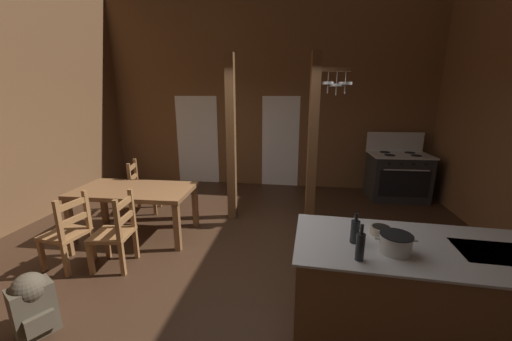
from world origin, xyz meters
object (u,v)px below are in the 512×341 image
object	(u,v)px
dining_table	(134,194)
stockpot_on_counter	(396,243)
kitchen_island	(421,293)
mixing_bowl_on_counter	(381,230)
bottle_tall_on_counter	(360,246)
ladderback_chair_near_window	(116,233)
bottle_short_on_counter	(355,231)
ladderback_chair_at_table_end	(68,233)
stove_range	(397,175)
backpack	(32,303)
ladderback_chair_by_post	(142,188)

from	to	relation	value
dining_table	stockpot_on_counter	world-z (taller)	stockpot_on_counter
kitchen_island	mixing_bowl_on_counter	xyz separation A→B (m)	(-0.33, 0.18, 0.48)
kitchen_island	bottle_tall_on_counter	world-z (taller)	bottle_tall_on_counter
ladderback_chair_near_window	bottle_short_on_counter	world-z (taller)	bottle_short_on_counter
ladderback_chair_at_table_end	bottle_tall_on_counter	distance (m)	3.38
stove_range	bottle_short_on_counter	size ratio (longest dim) A/B	5.00
stove_range	backpack	distance (m)	6.03
ladderback_chair_at_table_end	mixing_bowl_on_counter	distance (m)	3.55
ladderback_chair_near_window	stockpot_on_counter	bearing A→B (deg)	-14.67
stove_range	backpack	xyz separation A→B (m)	(-4.29, -4.23, -0.17)
kitchen_island	ladderback_chair_at_table_end	distance (m)	3.87
ladderback_chair_at_table_end	stockpot_on_counter	bearing A→B (deg)	-11.01
kitchen_island	stockpot_on_counter	size ratio (longest dim) A/B	6.90
kitchen_island	ladderback_chair_at_table_end	bearing A→B (deg)	171.79
ladderback_chair_at_table_end	mixing_bowl_on_counter	world-z (taller)	same
backpack	dining_table	bearing A→B (deg)	93.58
ladderback_chair_at_table_end	ladderback_chair_near_window	bearing A→B (deg)	8.40
ladderback_chair_by_post	stove_range	bearing A→B (deg)	16.62
backpack	stockpot_on_counter	world-z (taller)	stockpot_on_counter
ladderback_chair_near_window	mixing_bowl_on_counter	xyz separation A→B (m)	(2.92, -0.45, 0.46)
stockpot_on_counter	stove_range	bearing A→B (deg)	72.48
backpack	mixing_bowl_on_counter	distance (m)	3.15
bottle_tall_on_counter	backpack	bearing A→B (deg)	-176.52
ladderback_chair_at_table_end	stockpot_on_counter	xyz separation A→B (m)	(3.53, -0.69, 0.51)
ladderback_chair_near_window	bottle_short_on_counter	xyz separation A→B (m)	(2.66, -0.66, 0.54)
kitchen_island	backpack	world-z (taller)	kitchen_island
ladderback_chair_at_table_end	bottle_tall_on_counter	size ratio (longest dim) A/B	3.30
kitchen_island	ladderback_chair_by_post	distance (m)	4.51
ladderback_chair_at_table_end	bottle_short_on_counter	bearing A→B (deg)	-9.99
bottle_tall_on_counter	bottle_short_on_counter	world-z (taller)	bottle_tall_on_counter
dining_table	stockpot_on_counter	distance (m)	3.58
kitchen_island	ladderback_chair_near_window	distance (m)	3.31
ladderback_chair_by_post	mixing_bowl_on_counter	xyz separation A→B (m)	(3.52, -2.16, 0.46)
ladderback_chair_by_post	stockpot_on_counter	distance (m)	4.36
kitchen_island	bottle_tall_on_counter	distance (m)	0.87
kitchen_island	dining_table	bearing A→B (deg)	156.91
ladderback_chair_at_table_end	backpack	world-z (taller)	ladderback_chair_at_table_end
ladderback_chair_near_window	kitchen_island	bearing A→B (deg)	-11.11
stove_range	stockpot_on_counter	world-z (taller)	stove_range
dining_table	bottle_short_on_counter	distance (m)	3.27
ladderback_chair_at_table_end	backpack	bearing A→B (deg)	-64.89
kitchen_island	ladderback_chair_by_post	world-z (taller)	ladderback_chair_by_post
mixing_bowl_on_counter	bottle_tall_on_counter	distance (m)	0.55
ladderback_chair_by_post	stockpot_on_counter	bearing A→B (deg)	-34.94
backpack	mixing_bowl_on_counter	size ratio (longest dim) A/B	3.20
kitchen_island	ladderback_chair_at_table_end	size ratio (longest dim) A/B	2.32
bottle_short_on_counter	mixing_bowl_on_counter	bearing A→B (deg)	37.44
stove_range	bottle_tall_on_counter	size ratio (longest dim) A/B	4.59
ladderback_chair_by_post	ladderback_chair_near_window	bearing A→B (deg)	-70.56
dining_table	bottle_short_on_counter	world-z (taller)	bottle_short_on_counter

